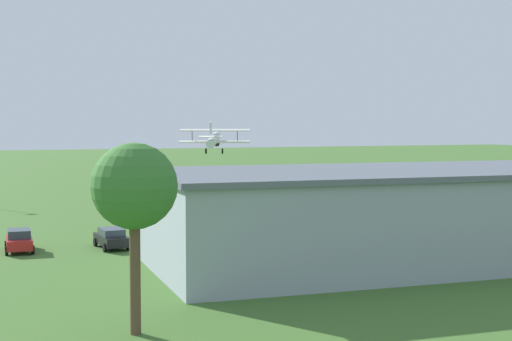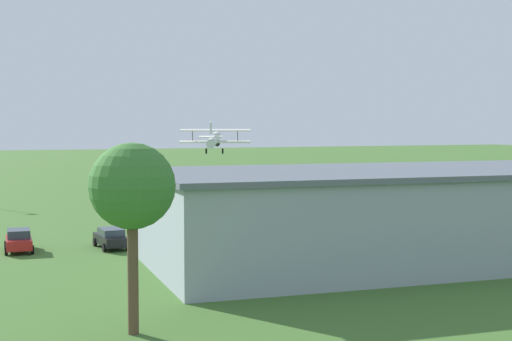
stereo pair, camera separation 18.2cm
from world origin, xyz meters
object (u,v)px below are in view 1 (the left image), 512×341
car_red (19,240)px  tree_behind_hangar_left (134,188)px  biplane (214,139)px  person_walking_on_apron (464,212)px  person_at_fence_line (366,215)px  hangar (397,215)px  person_crossing_taxiway (134,227)px  car_black (112,238)px

car_red → tree_behind_hangar_left: (-3.19, 24.86, 5.75)m
biplane → person_walking_on_apron: 29.24m
person_at_fence_line → person_walking_on_apron: 9.90m
biplane → tree_behind_hangar_left: size_ratio=0.95×
person_walking_on_apron → tree_behind_hangar_left: 47.72m
person_at_fence_line → car_red: bearing=8.5°
hangar → person_crossing_taxiway: (14.38, -18.07, -2.43)m
biplane → person_crossing_taxiway: size_ratio=5.28×
biplane → hangar: bearing=91.1°
hangar → biplane: 37.83m
biplane → car_black: 30.86m
hangar → person_crossing_taxiway: hangar is taller
person_at_fence_line → tree_behind_hangar_left: tree_behind_hangar_left is taller
car_black → person_crossing_taxiway: 6.31m
car_black → car_red: car_red is taller
person_crossing_taxiway → tree_behind_hangar_left: size_ratio=0.18×
car_red → tree_behind_hangar_left: size_ratio=0.49×
person_at_fence_line → person_walking_on_apron: (-9.63, 2.32, 0.09)m
car_black → car_red: bearing=-8.8°
car_black → person_crossing_taxiway: size_ratio=2.85×
hangar → car_red: size_ratio=8.15×
person_crossing_taxiway → car_black: bearing=62.1°
tree_behind_hangar_left → hangar: bearing=-151.4°
car_black → person_walking_on_apron: (-35.19, -3.56, 0.07)m
person_crossing_taxiway → person_at_fence_line: person_at_fence_line is taller
car_black → person_crossing_taxiway: (-2.95, -5.58, -0.03)m
hangar → car_black: 21.50m
hangar → person_at_fence_line: (-8.22, -18.36, -2.42)m
car_black → tree_behind_hangar_left: 24.77m
car_red → person_walking_on_apron: person_walking_on_apron is taller
person_at_fence_line → biplane: bearing=-65.0°
hangar → tree_behind_hangar_left: tree_behind_hangar_left is taller
hangar → car_red: 27.64m
car_red → person_crossing_taxiway: size_ratio=2.74×
person_at_fence_line → tree_behind_hangar_left: 41.93m
tree_behind_hangar_left → car_black: bearing=-98.3°
hangar → person_at_fence_line: hangar is taller
car_black → person_at_fence_line: bearing=-167.1°
person_at_fence_line → tree_behind_hangar_left: size_ratio=0.18×
car_red → person_at_fence_line: 32.58m
car_red → person_walking_on_apron: 41.92m
hangar → biplane: (0.72, -37.55, 4.57)m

